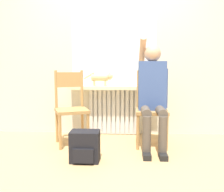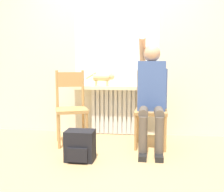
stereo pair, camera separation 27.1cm
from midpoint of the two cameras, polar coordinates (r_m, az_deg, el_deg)
The scene contains 10 objects.
ground_plane at distance 2.92m, azimuth 0.74°, elevation -14.00°, with size 12.00×12.00×0.00m, color tan.
wall_with_window at distance 3.97m, azimuth 2.99°, elevation 11.24°, with size 7.00×0.06×2.70m.
radiator at distance 3.94m, azimuth 2.81°, elevation -3.41°, with size 0.74×0.08×0.69m.
windowsill at distance 3.81m, azimuth 2.74°, elevation 1.85°, with size 1.30×0.25×0.05m.
window_glass at distance 3.94m, azimuth 2.95°, elevation 12.31°, with size 1.25×0.01×1.37m.
chair_left at distance 3.49m, azimuth -6.69°, elevation -2.27°, with size 0.52×0.52×0.97m.
chair_right at distance 3.39m, azimuth 10.79°, elevation -2.61°, with size 0.41×0.41×0.97m.
person at distance 3.25m, azimuth 10.96°, elevation 1.06°, with size 0.36×0.97×1.41m.
cat at distance 3.81m, azimuth 0.23°, elevation 4.05°, with size 0.43×0.10×0.20m.
backpack at distance 2.90m, azimuth -4.28°, elevation -10.79°, with size 0.31×0.25×0.33m.
Camera 2 is at (0.47, -2.70, 1.03)m, focal length 42.00 mm.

